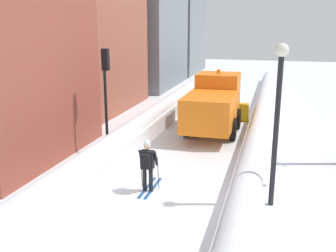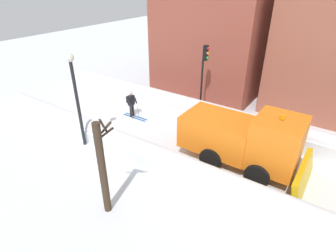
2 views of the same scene
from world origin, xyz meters
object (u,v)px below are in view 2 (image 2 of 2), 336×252
street_lamp (75,90)px  traffic_light_pole (204,67)px  plow_truck (245,139)px  bare_tree_near (103,168)px  skier (131,102)px

street_lamp → traffic_light_pole: bearing=153.9°
plow_truck → bare_tree_near: bare_tree_near is taller
plow_truck → street_lamp: size_ratio=1.20×
plow_truck → skier: bearing=-97.0°
traffic_light_pole → skier: bearing=-49.6°
plow_truck → traffic_light_pole: size_ratio=1.34×
skier → traffic_light_pole: traffic_light_pole is taller
plow_truck → skier: 7.90m
plow_truck → street_lamp: (3.07, -7.75, 1.69)m
traffic_light_pole → street_lamp: (7.01, -3.43, 0.03)m
skier → plow_truck: bearing=83.0°
plow_truck → bare_tree_near: size_ratio=1.41×
street_lamp → plow_truck: bearing=111.6°
skier → bare_tree_near: (6.69, 4.57, 1.06)m
traffic_light_pole → bare_tree_near: (9.67, 1.07, -1.08)m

